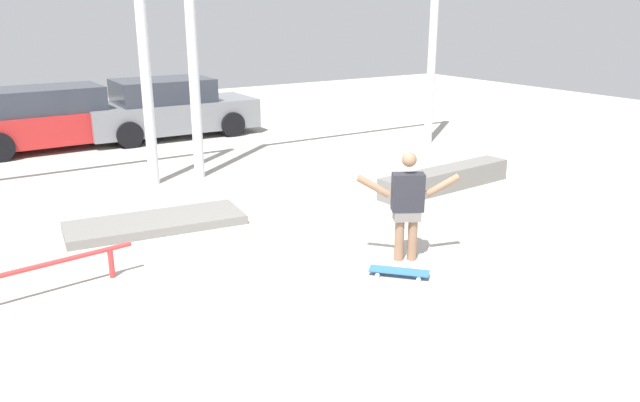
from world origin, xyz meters
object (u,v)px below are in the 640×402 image
object	(u,v)px
skateboarder	(407,202)
skateboard	(399,271)
parked_car_grey	(169,109)
grind_box	(445,179)
parked_car_red	(54,119)
manual_pad	(156,223)
grind_rail	(3,279)

from	to	relation	value
skateboarder	skateboard	bearing A→B (deg)	-107.69
skateboard	parked_car_grey	size ratio (longest dim) A/B	0.16
grind_box	parked_car_grey	size ratio (longest dim) A/B	0.68
skateboarder	parked_car_red	distance (m)	10.19
skateboarder	skateboard	size ratio (longest dim) A/B	2.12
manual_pad	parked_car_grey	xyz separation A→B (m)	(2.65, 6.67, 0.64)
parked_car_grey	parked_car_red	bearing A→B (deg)	178.46
skateboarder	skateboard	xyz separation A→B (m)	(-0.41, -0.37, -0.74)
manual_pad	skateboarder	bearing A→B (deg)	-52.05
skateboarder	grind_box	distance (m)	3.62
skateboarder	parked_car_red	world-z (taller)	skateboarder
skateboard	grind_box	size ratio (longest dim) A/B	0.23
skateboarder	parked_car_red	xyz separation A→B (m)	(-2.52, 9.87, -0.11)
grind_rail	parked_car_red	size ratio (longest dim) A/B	0.66
grind_rail	grind_box	bearing A→B (deg)	6.16
grind_rail	parked_car_red	xyz separation A→B (m)	(2.16, 8.49, 0.36)
skateboard	parked_car_grey	world-z (taller)	parked_car_grey
skateboard	grind_box	bearing A→B (deg)	85.70
grind_box	manual_pad	bearing A→B (deg)	170.51
skateboard	manual_pad	bearing A→B (deg)	167.15
skateboard	grind_rail	xyz separation A→B (m)	(-4.27, 1.76, 0.27)
parked_car_red	grind_rail	bearing A→B (deg)	-105.56
manual_pad	parked_car_red	bearing A→B (deg)	91.13
skateboard	grind_rail	world-z (taller)	grind_rail
skateboarder	manual_pad	distance (m)	3.95
grind_rail	parked_car_red	bearing A→B (deg)	75.74
skateboard	parked_car_grey	xyz separation A→B (m)	(0.68, 10.10, 0.65)
grind_rail	parked_car_grey	size ratio (longest dim) A/B	0.69
skateboarder	parked_car_grey	xyz separation A→B (m)	(0.26, 9.73, -0.09)
grind_box	parked_car_red	xyz separation A→B (m)	(-5.34, 7.68, 0.50)
skateboarder	skateboard	world-z (taller)	skateboarder
grind_box	manual_pad	distance (m)	5.28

